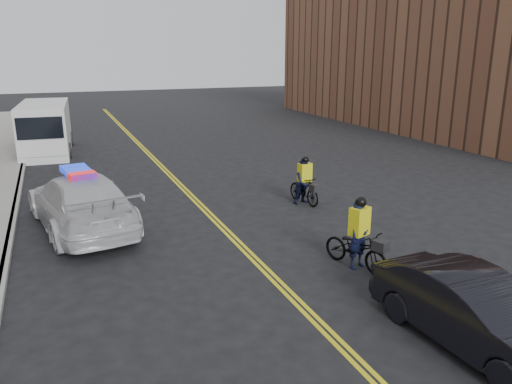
{
  "coord_description": "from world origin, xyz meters",
  "views": [
    {
      "loc": [
        -4.52,
        -10.17,
        5.28
      ],
      "look_at": [
        0.75,
        2.72,
        1.3
      ],
      "focal_mm": 35.0,
      "sensor_mm": 36.0,
      "label": 1
    }
  ],
  "objects": [
    {
      "name": "cyclist_near",
      "position": [
        2.23,
        -0.41,
        0.64
      ],
      "size": [
        1.25,
        1.99,
        1.84
      ],
      "rotation": [
        0.0,
        0.0,
        0.34
      ],
      "color": "black",
      "rests_on": "ground"
    },
    {
      "name": "ground",
      "position": [
        0.0,
        0.0,
        0.0
      ],
      "size": [
        120.0,
        120.0,
        0.0
      ],
      "primitive_type": "plane",
      "color": "black",
      "rests_on": "ground"
    },
    {
      "name": "center_line_right",
      "position": [
        0.08,
        8.0,
        0.01
      ],
      "size": [
        0.1,
        60.0,
        0.01
      ],
      "primitive_type": "cube",
      "color": "yellow",
      "rests_on": "ground"
    },
    {
      "name": "dark_sedan",
      "position": [
        2.21,
        -4.2,
        0.69
      ],
      "size": [
        1.74,
        4.3,
        1.39
      ],
      "primitive_type": "imported",
      "rotation": [
        0.0,
        0.0,
        0.07
      ],
      "color": "black",
      "rests_on": "ground"
    },
    {
      "name": "police_cruiser",
      "position": [
        -3.98,
        5.16,
        0.86
      ],
      "size": [
        3.34,
        6.21,
        1.87
      ],
      "rotation": [
        0.0,
        0.0,
        3.31
      ],
      "color": "silver",
      "rests_on": "ground"
    },
    {
      "name": "curb",
      "position": [
        -6.0,
        8.0,
        0.07
      ],
      "size": [
        0.2,
        60.0,
        0.15
      ],
      "primitive_type": "cube",
      "color": "gray",
      "rests_on": "ground"
    },
    {
      "name": "center_line_left",
      "position": [
        -0.08,
        8.0,
        0.01
      ],
      "size": [
        0.1,
        60.0,
        0.01
      ],
      "primitive_type": "cube",
      "color": "yellow",
      "rests_on": "ground"
    },
    {
      "name": "cargo_van",
      "position": [
        -4.91,
        18.02,
        1.28
      ],
      "size": [
        2.74,
        6.38,
        2.61
      ],
      "rotation": [
        0.0,
        0.0,
        -0.07
      ],
      "color": "silver",
      "rests_on": "ground"
    },
    {
      "name": "cyclist_far",
      "position": [
        3.5,
        4.92,
        0.68
      ],
      "size": [
        0.84,
        1.74,
        1.71
      ],
      "rotation": [
        0.0,
        0.0,
        0.14
      ],
      "color": "black",
      "rests_on": "ground"
    },
    {
      "name": "building_across",
      "position": [
        22.0,
        18.0,
        5.5
      ],
      "size": [
        12.0,
        30.0,
        11.0
      ],
      "primitive_type": "cube",
      "color": "brown",
      "rests_on": "ground"
    }
  ]
}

